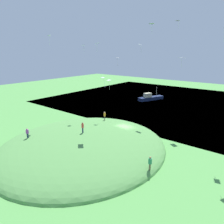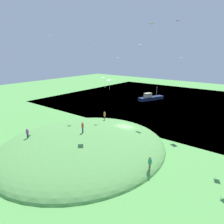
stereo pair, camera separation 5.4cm
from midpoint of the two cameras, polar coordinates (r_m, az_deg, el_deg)
name	(u,v)px [view 2 (the right image)]	position (r m, az deg, el deg)	size (l,w,h in m)	color
ground_plane	(125,136)	(37.99, 3.71, -6.64)	(160.00, 160.00, 0.00)	#529847
lake_water	(186,104)	(65.52, 19.89, 2.12)	(57.26, 80.00, 0.40)	slate
grass_hill	(83,147)	(34.07, -7.91, -9.59)	(28.10, 25.57, 4.75)	#549048
boat_on_lake	(150,98)	(66.80, 10.65, 3.92)	(9.00, 5.20, 4.17)	#141F40
person_watching_kites	(83,126)	(32.94, -8.14, -3.89)	(0.51, 0.51, 1.78)	#19234B
person_with_child	(105,115)	(40.28, -2.01, -0.81)	(0.56, 0.56, 1.72)	#534F49
person_on_hilltop	(150,162)	(26.35, 10.56, -13.42)	(0.64, 0.64, 1.83)	brown
person_walking_path	(27,132)	(34.78, -22.46, -5.14)	(0.46, 0.46, 1.62)	#1C304A
kite_0	(109,81)	(45.31, -0.81, 8.72)	(1.18, 1.34, 2.16)	silver
kite_1	(83,46)	(41.05, -7.96, 17.81)	(0.63, 0.78, 1.28)	white
kite_2	(118,58)	(52.26, 1.69, 14.72)	(1.01, 0.88, 2.07)	white
kite_4	(49,36)	(39.70, -17.05, 19.51)	(0.86, 0.88, 1.74)	white
kite_6	(140,45)	(52.56, 7.90, 17.97)	(1.10, 0.88, 2.01)	silver
kite_7	(182,58)	(39.35, 18.97, 14.02)	(1.25, 1.37, 1.73)	silver
kite_8	(178,21)	(48.11, 17.85, 22.94)	(1.07, 0.91, 1.58)	white
kite_9	(97,44)	(32.51, -4.05, 18.45)	(1.30, 1.33, 1.37)	white
kite_11	(152,24)	(41.85, 11.03, 22.83)	(0.76, 0.99, 1.80)	white
kite_12	(103,79)	(38.63, -2.43, 9.22)	(0.59, 0.67, 1.91)	white
mooring_post	(131,129)	(40.19, 5.44, -4.64)	(0.14, 0.14, 0.93)	brown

